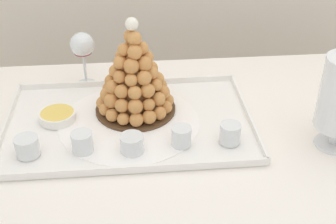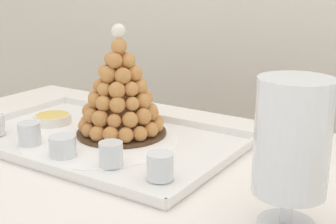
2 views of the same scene
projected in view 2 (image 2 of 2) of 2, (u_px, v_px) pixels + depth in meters
name	position (u px, v px, depth m)	size (l,w,h in m)	color
buffet_table	(160.00, 210.00, 0.98)	(1.60, 0.91, 0.77)	brown
serving_tray	(101.00, 140.00, 1.13)	(0.66, 0.42, 0.02)	white
croquembouche	(120.00, 93.00, 1.14)	(0.22, 0.22, 0.27)	#4C331E
dessert_cup_mid_left	(30.00, 134.00, 1.09)	(0.05, 0.05, 0.05)	silver
dessert_cup_centre	(63.00, 147.00, 1.02)	(0.06, 0.06, 0.05)	silver
dessert_cup_mid_right	(111.00, 155.00, 0.97)	(0.05, 0.05, 0.05)	silver
dessert_cup_right	(160.00, 167.00, 0.90)	(0.05, 0.05, 0.05)	silver
creme_brulee_ramekin	(53.00, 118.00, 1.25)	(0.10, 0.10, 0.02)	white
macaron_goblet	(292.00, 140.00, 0.71)	(0.12, 0.12, 0.24)	white
wine_glass	(118.00, 70.00, 1.35)	(0.07, 0.07, 0.17)	silver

